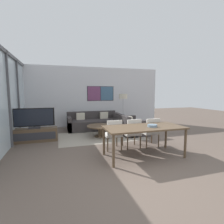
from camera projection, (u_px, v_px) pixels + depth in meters
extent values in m
plane|color=brown|center=(142.00, 172.00, 3.56)|extent=(24.00, 24.00, 0.00)
cube|color=silver|center=(92.00, 97.00, 8.40)|extent=(6.90, 0.06, 2.80)
cube|color=#2D2D33|center=(101.00, 94.00, 8.47)|extent=(1.31, 0.01, 0.71)
cube|color=#753D66|center=(94.00, 94.00, 8.37)|extent=(0.62, 0.02, 0.67)
cube|color=#426684|center=(107.00, 94.00, 8.56)|extent=(0.62, 0.02, 0.67)
cube|color=silver|center=(8.00, 100.00, 5.02)|extent=(0.02, 5.28, 2.80)
cube|color=#515156|center=(6.00, 52.00, 4.87)|extent=(0.07, 5.28, 0.10)
cube|color=#515156|center=(9.00, 100.00, 5.02)|extent=(0.07, 0.08, 2.80)
cube|color=#515156|center=(18.00, 98.00, 6.27)|extent=(0.07, 0.08, 2.80)
cube|color=gray|center=(101.00, 136.00, 6.42)|extent=(3.00, 1.88, 0.01)
cube|color=brown|center=(35.00, 135.00, 5.75)|extent=(1.42, 0.40, 0.44)
cube|color=#2D2D33|center=(34.00, 136.00, 5.55)|extent=(1.30, 0.01, 0.24)
cube|color=#2D2D33|center=(35.00, 128.00, 5.72)|extent=(0.36, 0.20, 0.05)
cube|color=#2D2D33|center=(34.00, 126.00, 5.71)|extent=(0.06, 0.03, 0.08)
cube|color=black|center=(34.00, 117.00, 5.68)|extent=(1.27, 0.04, 0.60)
cube|color=black|center=(34.00, 117.00, 5.66)|extent=(1.18, 0.01, 0.54)
cube|color=#383333|center=(94.00, 125.00, 7.60)|extent=(2.20, 0.97, 0.42)
cube|color=#383333|center=(92.00, 119.00, 7.96)|extent=(2.20, 0.16, 0.75)
cube|color=#383333|center=(69.00, 124.00, 7.28)|extent=(0.14, 0.97, 0.60)
cube|color=#383333|center=(116.00, 121.00, 7.89)|extent=(0.14, 0.97, 0.60)
cube|color=beige|center=(81.00, 116.00, 7.61)|extent=(0.36, 0.12, 0.30)
cube|color=beige|center=(104.00, 115.00, 7.93)|extent=(0.36, 0.12, 0.30)
cube|color=#383333|center=(131.00, 128.00, 6.94)|extent=(0.97, 1.49, 0.42)
cube|color=#383333|center=(122.00, 124.00, 6.80)|extent=(0.16, 1.49, 0.75)
cube|color=#383333|center=(139.00, 129.00, 6.29)|extent=(0.97, 0.14, 0.60)
cube|color=#383333|center=(125.00, 123.00, 7.57)|extent=(0.97, 0.14, 0.60)
cube|color=beige|center=(129.00, 120.00, 6.52)|extent=(0.12, 0.36, 0.30)
cylinder|color=brown|center=(101.00, 136.00, 6.41)|extent=(0.45, 0.45, 0.03)
cylinder|color=brown|center=(101.00, 131.00, 6.40)|extent=(0.18, 0.18, 0.37)
cylinder|color=brown|center=(101.00, 126.00, 6.37)|extent=(0.99, 0.99, 0.04)
cube|color=brown|center=(144.00, 127.00, 4.37)|extent=(1.99, 0.93, 0.04)
cylinder|color=brown|center=(114.00, 151.00, 3.75)|extent=(0.06, 0.06, 0.73)
cylinder|color=brown|center=(185.00, 143.00, 4.31)|extent=(0.06, 0.06, 0.73)
cylinder|color=brown|center=(104.00, 141.00, 4.52)|extent=(0.06, 0.06, 0.73)
cylinder|color=brown|center=(166.00, 136.00, 5.07)|extent=(0.06, 0.06, 0.73)
cube|color=beige|center=(112.00, 135.00, 4.97)|extent=(0.46, 0.46, 0.06)
cube|color=beige|center=(115.00, 128.00, 4.75)|extent=(0.42, 0.05, 0.41)
cylinder|color=brown|center=(108.00, 145.00, 4.75)|extent=(0.04, 0.04, 0.39)
cylinder|color=brown|center=(121.00, 144.00, 4.87)|extent=(0.04, 0.04, 0.39)
cylinder|color=brown|center=(104.00, 141.00, 5.13)|extent=(0.04, 0.04, 0.39)
cylinder|color=brown|center=(117.00, 140.00, 5.25)|extent=(0.04, 0.04, 0.39)
cube|color=beige|center=(131.00, 133.00, 5.13)|extent=(0.46, 0.46, 0.06)
cube|color=beige|center=(134.00, 127.00, 4.91)|extent=(0.42, 0.05, 0.41)
cylinder|color=brown|center=(128.00, 143.00, 4.91)|extent=(0.04, 0.04, 0.39)
cylinder|color=brown|center=(140.00, 142.00, 5.03)|extent=(0.04, 0.04, 0.39)
cylinder|color=brown|center=(123.00, 140.00, 5.29)|extent=(0.04, 0.04, 0.39)
cylinder|color=brown|center=(135.00, 138.00, 5.41)|extent=(0.04, 0.04, 0.39)
cube|color=beige|center=(149.00, 132.00, 5.28)|extent=(0.46, 0.46, 0.06)
cube|color=beige|center=(153.00, 126.00, 5.05)|extent=(0.42, 0.05, 0.41)
cylinder|color=brown|center=(147.00, 142.00, 5.05)|extent=(0.04, 0.04, 0.39)
cylinder|color=brown|center=(159.00, 141.00, 5.17)|extent=(0.04, 0.04, 0.39)
cylinder|color=brown|center=(140.00, 138.00, 5.43)|extent=(0.04, 0.04, 0.39)
cylinder|color=brown|center=(152.00, 137.00, 5.55)|extent=(0.04, 0.04, 0.39)
cylinder|color=slate|center=(152.00, 126.00, 4.34)|extent=(0.24, 0.24, 0.06)
torus|color=slate|center=(152.00, 125.00, 4.34)|extent=(0.25, 0.25, 0.02)
cylinder|color=#2D2D33|center=(123.00, 127.00, 8.16)|extent=(0.28, 0.28, 0.02)
cylinder|color=#B7B7BC|center=(123.00, 113.00, 8.08)|extent=(0.03, 0.03, 1.29)
cylinder|color=beige|center=(123.00, 96.00, 8.00)|extent=(0.38, 0.38, 0.22)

